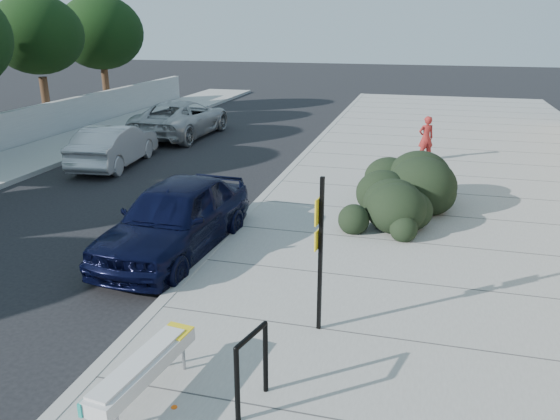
{
  "coord_description": "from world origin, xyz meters",
  "views": [
    {
      "loc": [
        4.12,
        -7.42,
        4.71
      ],
      "look_at": [
        1.38,
        2.99,
        1.0
      ],
      "focal_mm": 35.0,
      "sensor_mm": 36.0,
      "label": 1
    }
  ],
  "objects": [
    {
      "name": "ground",
      "position": [
        0.0,
        0.0,
        0.0
      ],
      "size": [
        120.0,
        120.0,
        0.0
      ],
      "primitive_type": "plane",
      "color": "black",
      "rests_on": "ground"
    },
    {
      "name": "tree_far_f",
      "position": [
        -12.5,
        19.0,
        4.19
      ],
      "size": [
        4.4,
        4.4,
        6.07
      ],
      "color": "#332114",
      "rests_on": "ground"
    },
    {
      "name": "sidewalk_near",
      "position": [
        5.6,
        5.0,
        0.07
      ],
      "size": [
        11.2,
        50.0,
        0.15
      ],
      "primitive_type": "cube",
      "color": "gray",
      "rests_on": "ground"
    },
    {
      "name": "suv_silver",
      "position": [
        -6.0,
        14.31,
        0.78
      ],
      "size": [
        2.74,
        5.65,
        1.55
      ],
      "primitive_type": "imported",
      "rotation": [
        0.0,
        0.0,
        3.11
      ],
      "color": "#A8ABAD",
      "rests_on": "ground"
    },
    {
      "name": "pedestrian",
      "position": [
        4.26,
        11.92,
        0.91
      ],
      "size": [
        0.66,
        0.57,
        1.52
      ],
      "primitive_type": "imported",
      "rotation": [
        0.0,
        0.0,
        3.6
      ],
      "color": "maroon",
      "rests_on": "sidewalk_near"
    },
    {
      "name": "sign_post",
      "position": [
        2.78,
        0.0,
        1.56
      ],
      "size": [
        0.11,
        0.29,
        2.47
      ],
      "rotation": [
        0.0,
        0.0,
        -0.15
      ],
      "color": "black",
      "rests_on": "sidewalk_near"
    },
    {
      "name": "hedge",
      "position": [
        3.69,
        6.08,
        0.92
      ],
      "size": [
        2.43,
        4.29,
        1.54
      ],
      "primitive_type": "ellipsoid",
      "rotation": [
        0.0,
        0.0,
        -0.09
      ],
      "color": "black",
      "rests_on": "sidewalk_near"
    },
    {
      "name": "sedan_navy",
      "position": [
        -0.8,
        2.53,
        0.79
      ],
      "size": [
        2.15,
        4.76,
        1.59
      ],
      "primitive_type": "imported",
      "rotation": [
        0.0,
        0.0,
        -0.06
      ],
      "color": "black",
      "rests_on": "ground"
    },
    {
      "name": "curb_near",
      "position": [
        0.0,
        5.0,
        0.08
      ],
      "size": [
        0.22,
        50.0,
        0.17
      ],
      "primitive_type": "cube",
      "color": "#9E9E99",
      "rests_on": "ground"
    },
    {
      "name": "bike_rack",
      "position": [
        2.33,
        -2.0,
        0.77
      ],
      "size": [
        0.24,
        0.69,
        1.04
      ],
      "rotation": [
        0.0,
        0.0,
        -0.26
      ],
      "color": "black",
      "rests_on": "sidewalk_near"
    },
    {
      "name": "bench",
      "position": [
        0.97,
        -2.22,
        0.6
      ],
      "size": [
        0.64,
        1.91,
        0.57
      ],
      "rotation": [
        0.0,
        0.0,
        -0.13
      ],
      "color": "gray",
      "rests_on": "sidewalk_near"
    },
    {
      "name": "tree_far_e",
      "position": [
        -12.5,
        14.0,
        4.18
      ],
      "size": [
        4.0,
        4.0,
        5.9
      ],
      "color": "#332114",
      "rests_on": "ground"
    },
    {
      "name": "wagon_silver",
      "position": [
        -6.08,
        8.94,
        0.71
      ],
      "size": [
        1.95,
        4.44,
        1.42
      ],
      "primitive_type": "imported",
      "rotation": [
        0.0,
        0.0,
        3.25
      ],
      "color": "#A8A9AD",
      "rests_on": "ground"
    }
  ]
}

